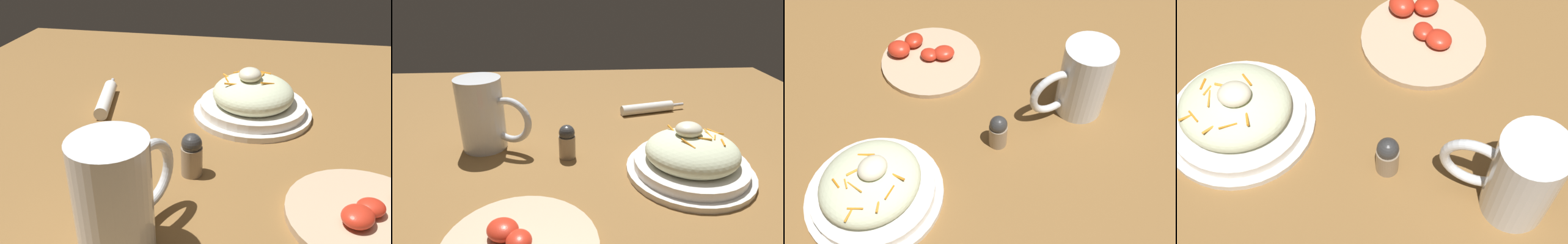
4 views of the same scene
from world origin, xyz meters
TOP-DOWN VIEW (x-y plane):
  - ground_plane at (0.00, 0.00)m, footprint 1.43×1.43m
  - salad_plate at (-0.18, 0.04)m, footprint 0.23×0.23m
  - beer_mug at (0.22, -0.09)m, footprint 0.16×0.10m
  - tomato_plate at (0.11, 0.22)m, footprint 0.21×0.21m
  - salt_shaker at (0.04, -0.04)m, footprint 0.03×0.03m

SIDE VIEW (x-z plane):
  - ground_plane at x=0.00m, z-range 0.00..0.00m
  - tomato_plate at x=0.11m, z-range -0.01..0.03m
  - salad_plate at x=-0.18m, z-range -0.02..0.08m
  - salt_shaker at x=0.04m, z-range 0.00..0.07m
  - beer_mug at x=0.22m, z-range -0.01..0.14m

